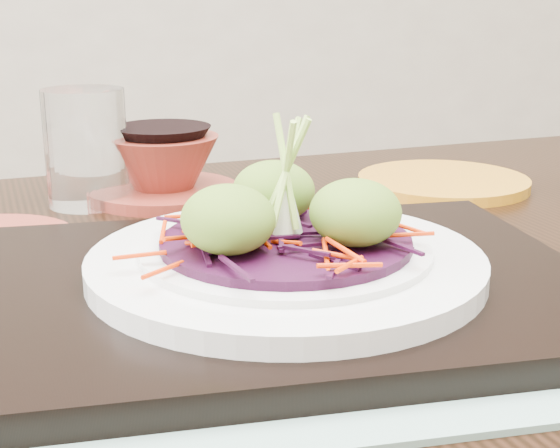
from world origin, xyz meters
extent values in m
cube|color=black|center=(-0.10, 0.03, 0.80)|extent=(1.45, 1.09, 0.04)
cube|color=#7EA395|center=(-0.14, 0.02, 0.82)|extent=(0.46, 0.37, 0.00)
cube|color=black|center=(-0.14, 0.02, 0.84)|extent=(0.40, 0.31, 0.02)
cylinder|color=silver|center=(-0.14, 0.02, 0.85)|extent=(0.26, 0.26, 0.01)
cylinder|color=silver|center=(-0.14, 0.02, 0.86)|extent=(0.19, 0.19, 0.01)
cylinder|color=#330A2A|center=(-0.14, 0.02, 0.87)|extent=(0.16, 0.16, 0.01)
ellipsoid|color=#567B25|center=(-0.18, -0.01, 0.89)|extent=(0.06, 0.06, 0.04)
ellipsoid|color=#567B25|center=(-0.10, -0.01, 0.89)|extent=(0.06, 0.06, 0.04)
ellipsoid|color=#567B25|center=(-0.14, 0.06, 0.89)|extent=(0.06, 0.06, 0.04)
cylinder|color=white|center=(-0.27, 0.30, 0.88)|extent=(0.09, 0.09, 0.11)
cylinder|color=maroon|center=(-0.20, 0.32, 0.83)|extent=(0.20, 0.20, 0.01)
cylinder|color=#BC7414|center=(0.09, 0.30, 0.83)|extent=(0.19, 0.19, 0.01)
camera|label=1|loc=(-0.23, -0.46, 1.02)|focal=50.00mm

